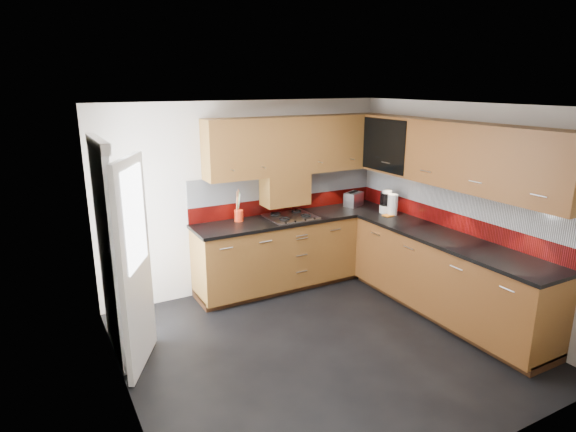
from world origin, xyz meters
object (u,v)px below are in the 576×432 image
toaster (354,199)px  food_processor (387,202)px  gas_hob (291,217)px  utensil_pot (239,214)px

toaster → food_processor: (0.16, -0.52, 0.05)m
gas_hob → food_processor: 1.30m
food_processor → gas_hob: bearing=162.5°
utensil_pot → toaster: bearing=-1.7°
food_processor → toaster: bearing=107.2°
utensil_pot → food_processor: 1.96m
toaster → food_processor: bearing=-72.8°
utensil_pot → toaster: utensil_pot is taller
gas_hob → toaster: toaster is taller
gas_hob → food_processor: size_ratio=1.93×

